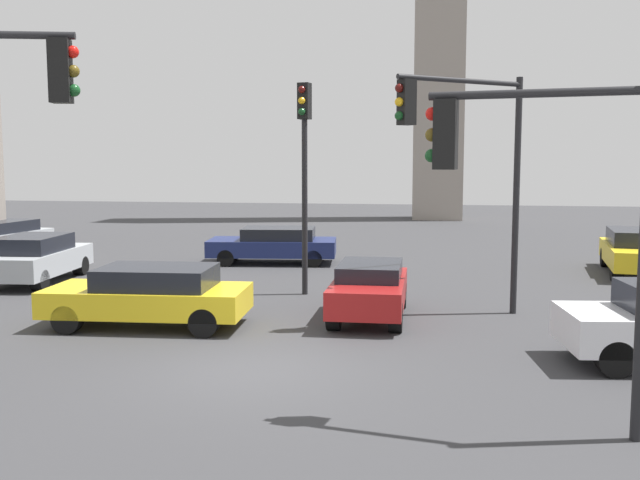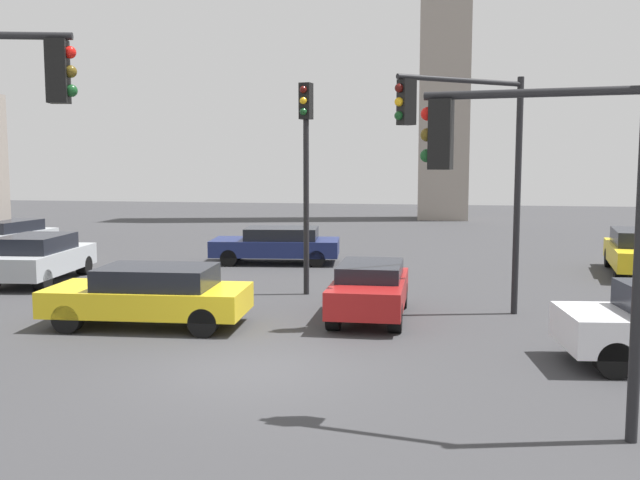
% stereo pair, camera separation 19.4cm
% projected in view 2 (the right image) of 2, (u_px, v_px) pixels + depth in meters
% --- Properties ---
extents(ground_plane, '(99.03, 99.03, 0.00)m').
position_uv_depth(ground_plane, '(249.00, 370.00, 13.43)').
color(ground_plane, '#38383A').
extents(traffic_light_0, '(2.97, 2.41, 5.83)m').
position_uv_depth(traffic_light_0, '(468.00, 144.00, 17.05)').
color(traffic_light_0, black).
rests_on(traffic_light_0, ground_plane).
extents(traffic_light_1, '(3.03, 0.75, 5.12)m').
position_uv_depth(traffic_light_1, '(536.00, 180.00, 10.10)').
color(traffic_light_1, black).
rests_on(traffic_light_1, ground_plane).
extents(traffic_light_2, '(0.38, 0.48, 5.96)m').
position_uv_depth(traffic_light_2, '(306.00, 150.00, 20.45)').
color(traffic_light_2, black).
rests_on(traffic_light_2, ground_plane).
extents(car_1, '(2.25, 4.47, 1.46)m').
position_uv_depth(car_1, '(6.00, 238.00, 28.43)').
color(car_1, '#ADB2B7').
rests_on(car_1, ground_plane).
extents(car_3, '(4.67, 2.28, 1.40)m').
position_uv_depth(car_3, '(151.00, 294.00, 16.86)').
color(car_3, yellow).
rests_on(car_3, ground_plane).
extents(car_4, '(2.29, 4.54, 1.49)m').
position_uv_depth(car_4, '(39.00, 257.00, 22.92)').
color(car_4, '#ADB2B7').
rests_on(car_4, ground_plane).
extents(car_6, '(4.86, 2.57, 1.33)m').
position_uv_depth(car_6, '(277.00, 244.00, 27.05)').
color(car_6, navy).
rests_on(car_6, ground_plane).
extents(car_7, '(1.74, 4.04, 1.33)m').
position_uv_depth(car_7, '(370.00, 288.00, 17.74)').
color(car_7, maroon).
rests_on(car_7, ground_plane).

